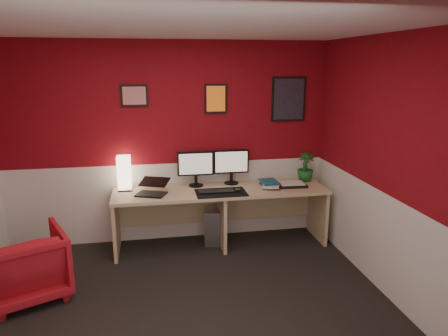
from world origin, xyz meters
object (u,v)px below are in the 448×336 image
(zen_tray, at_px, (292,185))
(potted_plant, at_px, (306,167))
(laptop, at_px, (151,186))
(monitor_left, at_px, (196,164))
(armchair, at_px, (25,265))
(monitor_right, at_px, (231,161))
(pc_tower, at_px, (213,224))
(desk, at_px, (221,217))
(shoji_lamp, at_px, (124,174))

(zen_tray, height_order, potted_plant, potted_plant)
(laptop, relative_size, potted_plant, 0.89)
(monitor_left, xyz_separation_m, armchair, (-1.78, -1.03, -0.69))
(laptop, relative_size, monitor_right, 0.57)
(monitor_left, height_order, potted_plant, monitor_left)
(armchair, bearing_deg, pc_tower, -177.64)
(monitor_right, bearing_deg, potted_plant, -3.09)
(laptop, relative_size, monitor_left, 0.57)
(armchair, bearing_deg, desk, 177.75)
(desk, height_order, monitor_left, monitor_left)
(shoji_lamp, xyz_separation_m, armchair, (-0.91, -1.01, -0.60))
(potted_plant, relative_size, armchair, 0.51)
(desk, height_order, potted_plant, potted_plant)
(desk, relative_size, monitor_right, 4.48)
(zen_tray, bearing_deg, pc_tower, 170.04)
(monitor_right, bearing_deg, laptop, -163.52)
(laptop, height_order, monitor_right, monitor_right)
(shoji_lamp, height_order, laptop, shoji_lamp)
(laptop, distance_m, pc_tower, 1.01)
(zen_tray, height_order, armchair, zen_tray)
(shoji_lamp, height_order, pc_tower, shoji_lamp)
(monitor_right, xyz_separation_m, potted_plant, (0.97, -0.05, -0.10))
(desk, xyz_separation_m, potted_plant, (1.14, 0.18, 0.55))
(monitor_right, relative_size, armchair, 0.79)
(laptop, xyz_separation_m, potted_plant, (1.98, 0.25, 0.08))
(desk, xyz_separation_m, monitor_right, (0.17, 0.23, 0.66))
(shoji_lamp, height_order, monitor_right, monitor_right)
(pc_tower, bearing_deg, laptop, -151.89)
(shoji_lamp, relative_size, laptop, 1.21)
(desk, bearing_deg, monitor_left, 144.94)
(monitor_right, distance_m, potted_plant, 0.98)
(monitor_right, xyz_separation_m, armchair, (-2.23, -1.06, -0.69))
(zen_tray, relative_size, armchair, 0.48)
(desk, bearing_deg, monitor_right, 53.19)
(pc_tower, bearing_deg, armchair, -142.20)
(armchair, bearing_deg, potted_plant, 173.30)
(shoji_lamp, distance_m, monitor_left, 0.87)
(desk, height_order, shoji_lamp, shoji_lamp)
(shoji_lamp, relative_size, pc_tower, 0.89)
(laptop, distance_m, potted_plant, 2.00)
(monitor_left, xyz_separation_m, monitor_right, (0.46, 0.03, 0.00))
(laptop, bearing_deg, armchair, -125.51)
(laptop, xyz_separation_m, armchair, (-1.22, -0.76, -0.51))
(shoji_lamp, bearing_deg, laptop, -39.58)
(laptop, bearing_deg, monitor_right, 39.13)
(laptop, xyz_separation_m, monitor_left, (0.56, 0.27, 0.18))
(monitor_left, height_order, pc_tower, monitor_left)
(shoji_lamp, distance_m, zen_tray, 2.07)
(shoji_lamp, height_order, zen_tray, shoji_lamp)
(zen_tray, xyz_separation_m, armchair, (-2.96, -0.82, -0.41))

